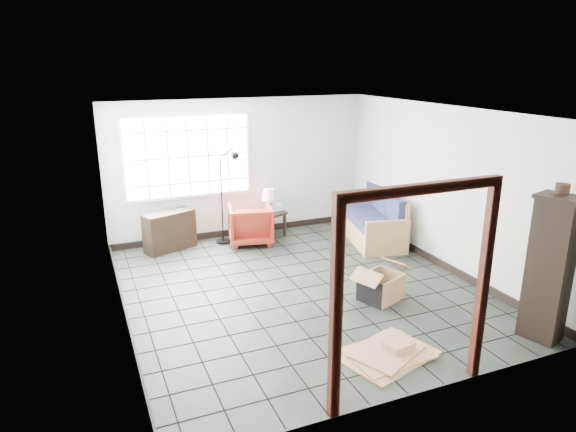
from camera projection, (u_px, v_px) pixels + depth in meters
name	position (u px, v px, depth m)	size (l,w,h in m)	color
ground	(300.00, 289.00, 7.63)	(5.50, 5.50, 0.00)	black
room_shell	(300.00, 178.00, 7.16)	(5.02, 5.52, 2.61)	beige
window_panel	(188.00, 157.00, 9.17)	(2.32, 0.08, 1.52)	silver
doorway_trim	(417.00, 268.00, 4.84)	(1.80, 0.08, 2.20)	#38140C
futon_sofa	(371.00, 220.00, 9.78)	(1.23, 2.23, 0.94)	olive
armchair	(250.00, 222.00, 9.44)	(0.77, 0.72, 0.80)	maroon
side_table	(272.00, 216.00, 9.80)	(0.57, 0.57, 0.49)	black
table_lamp	(269.00, 196.00, 9.75)	(0.37, 0.37, 0.43)	black
projector	(274.00, 208.00, 9.85)	(0.34, 0.30, 0.10)	silver
floor_lamp	(229.00, 193.00, 9.33)	(0.54, 0.35, 1.76)	black
console_shelf	(170.00, 231.00, 9.10)	(0.96, 0.64, 0.70)	black
tall_shelf	(550.00, 268.00, 6.04)	(0.51, 0.58, 1.79)	black
pot	(562.00, 189.00, 5.83)	(0.17, 0.17, 0.12)	black
open_box	(381.00, 287.00, 7.25)	(1.01, 0.74, 0.51)	brown
cardboard_pile	(389.00, 352.00, 5.90)	(1.23, 1.02, 0.15)	brown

